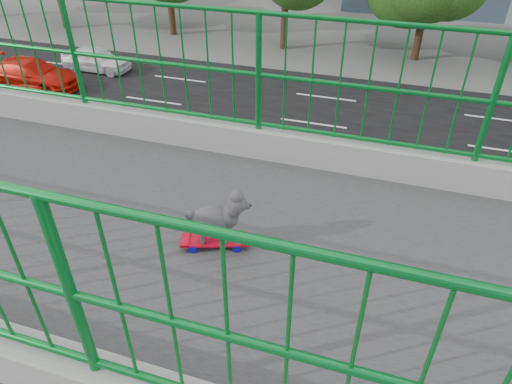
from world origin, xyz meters
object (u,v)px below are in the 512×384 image
object	(u,v)px
poodle	(217,217)
car_4	(96,59)
car_3	(31,74)
skateboard	(215,241)
car_2	(33,106)
car_0	(140,239)
car_5	(146,239)

from	to	relation	value
poodle	car_4	world-z (taller)	poodle
poodle	car_3	xyz separation A→B (m)	(-15.63, -16.80, -6.55)
poodle	car_4	size ratio (longest dim) A/B	0.12
skateboard	car_2	bearing A→B (deg)	-150.92
car_2	car_4	xyz separation A→B (m)	(-6.40, -1.07, -0.09)
skateboard	car_0	size ratio (longest dim) A/B	0.14
skateboard	car_5	xyz separation A→B (m)	(-6.04, -4.89, -6.30)
car_3	car_4	distance (m)	3.62
car_5	car_0	bearing A→B (deg)	-90.00
car_0	skateboard	bearing A→B (deg)	40.27
car_0	car_5	bearing A→B (deg)	90.00
car_4	car_3	bearing A→B (deg)	152.07
poodle	car_2	xyz separation A→B (m)	(-12.43, -14.03, -6.54)
poodle	car_3	world-z (taller)	poodle
skateboard	car_5	world-z (taller)	skateboard
car_2	car_0	bearing A→B (deg)	-125.75
skateboard	car_3	world-z (taller)	skateboard
car_0	car_5	size ratio (longest dim) A/B	0.86
car_3	car_4	bearing A→B (deg)	-27.93
car_3	car_5	distance (m)	15.28
poodle	car_2	bearing A→B (deg)	-150.85
car_0	car_3	distance (m)	15.10
car_2	car_4	size ratio (longest dim) A/B	1.40
skateboard	car_3	distance (m)	23.79
poodle	car_5	xyz separation A→B (m)	(-6.03, -4.92, -6.54)
skateboard	car_3	bearing A→B (deg)	-152.30
car_4	car_5	bearing A→B (deg)	-141.48
skateboard	car_3	size ratio (longest dim) A/B	0.11
skateboard	car_2	xyz separation A→B (m)	(-12.44, -14.01, -6.30)
skateboard	car_2	world-z (taller)	skateboard
skateboard	poodle	distance (m)	0.24
car_3	car_5	bearing A→B (deg)	-128.93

